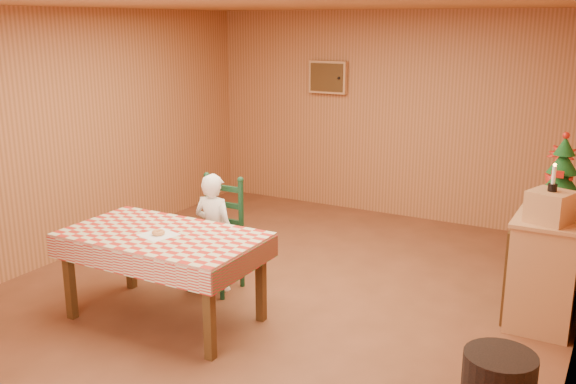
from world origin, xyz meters
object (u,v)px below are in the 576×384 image
(ladder_chair, at_px, (218,237))
(seated_child, at_px, (214,232))
(dining_table, at_px, (163,243))
(shelf_unit, at_px, (548,261))
(christmas_tree, at_px, (562,171))
(crate, at_px, (550,207))

(ladder_chair, height_order, seated_child, seated_child)
(ladder_chair, distance_m, seated_child, 0.08)
(dining_table, bearing_deg, shelf_unit, 31.50)
(dining_table, bearing_deg, ladder_chair, 90.00)
(ladder_chair, bearing_deg, christmas_tree, 22.76)
(ladder_chair, bearing_deg, seated_child, -90.00)
(crate, height_order, christmas_tree, christmas_tree)
(ladder_chair, bearing_deg, shelf_unit, 18.34)
(shelf_unit, bearing_deg, dining_table, -148.50)
(dining_table, height_order, ladder_chair, ladder_chair)
(ladder_chair, distance_m, crate, 2.91)
(ladder_chair, height_order, christmas_tree, christmas_tree)
(seated_child, height_order, crate, crate)
(dining_table, relative_size, seated_child, 1.47)
(christmas_tree, bearing_deg, shelf_unit, -91.98)
(christmas_tree, bearing_deg, dining_table, -145.01)
(dining_table, xyz_separation_m, seated_child, (0.00, 0.73, -0.13))
(ladder_chair, relative_size, shelf_unit, 0.87)
(seated_child, bearing_deg, shelf_unit, -160.61)
(ladder_chair, distance_m, christmas_tree, 3.12)
(seated_child, height_order, shelf_unit, seated_child)
(dining_table, relative_size, shelf_unit, 1.34)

